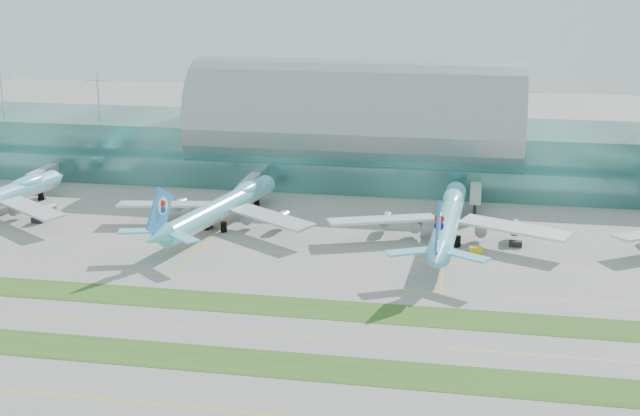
# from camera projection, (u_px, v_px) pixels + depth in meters

# --- Properties ---
(ground) EXTENTS (700.00, 700.00, 0.00)m
(ground) POSITION_uv_depth(u_px,v_px,m) (278.00, 309.00, 207.53)
(ground) COLOR gray
(ground) RESTS_ON ground
(terminal) EXTENTS (340.00, 69.10, 36.00)m
(terminal) POSITION_uv_depth(u_px,v_px,m) (356.00, 139.00, 325.26)
(terminal) COLOR #3D7A75
(terminal) RESTS_ON ground
(grass_strip_near) EXTENTS (420.00, 12.00, 0.08)m
(grass_strip_near) POSITION_uv_depth(u_px,v_px,m) (247.00, 362.00, 181.07)
(grass_strip_near) COLOR #2D591E
(grass_strip_near) RESTS_ON ground
(grass_strip_far) EXTENTS (420.00, 12.00, 0.08)m
(grass_strip_far) POSITION_uv_depth(u_px,v_px,m) (279.00, 306.00, 209.41)
(grass_strip_far) COLOR #2D591E
(grass_strip_far) RESTS_ON ground
(taxiline_a) EXTENTS (420.00, 0.35, 0.01)m
(taxiline_a) POSITION_uv_depth(u_px,v_px,m) (218.00, 410.00, 162.18)
(taxiline_a) COLOR yellow
(taxiline_a) RESTS_ON ground
(taxiline_b) EXTENTS (420.00, 0.35, 0.01)m
(taxiline_b) POSITION_uv_depth(u_px,v_px,m) (263.00, 334.00, 194.30)
(taxiline_b) COLOR yellow
(taxiline_b) RESTS_ON ground
(taxiline_c) EXTENTS (420.00, 0.35, 0.01)m
(taxiline_c) POSITION_uv_depth(u_px,v_px,m) (294.00, 282.00, 224.54)
(taxiline_c) COLOR yellow
(taxiline_c) RESTS_ON ground
(taxiline_d) EXTENTS (420.00, 0.35, 0.01)m
(taxiline_d) POSITION_uv_depth(u_px,v_px,m) (310.00, 254.00, 245.32)
(taxiline_d) COLOR yellow
(taxiline_d) RESTS_ON ground
(airliner_b) EXTENTS (64.63, 74.45, 20.69)m
(airliner_b) POSITION_uv_depth(u_px,v_px,m) (222.00, 206.00, 268.02)
(airliner_b) COLOR #66CDE1
(airliner_b) RESTS_ON ground
(airliner_c) EXTENTS (69.34, 78.68, 21.67)m
(airliner_c) POSITION_uv_depth(u_px,v_px,m) (448.00, 219.00, 254.72)
(airliner_c) COLOR #6FDAF5
(airliner_c) RESTS_ON ground
(gse_b) EXTENTS (3.82, 2.37, 1.70)m
(gse_b) POSITION_uv_depth(u_px,v_px,m) (38.00, 220.00, 273.39)
(gse_b) COLOR black
(gse_b) RESTS_ON ground
(gse_c) EXTENTS (3.93, 2.48, 1.37)m
(gse_c) POSITION_uv_depth(u_px,v_px,m) (192.00, 230.00, 264.63)
(gse_c) COLOR black
(gse_c) RESTS_ON ground
(gse_d) EXTENTS (4.16, 3.17, 1.68)m
(gse_d) POSITION_uv_depth(u_px,v_px,m) (207.00, 225.00, 268.65)
(gse_d) COLOR black
(gse_d) RESTS_ON ground
(gse_e) EXTENTS (3.73, 2.30, 1.73)m
(gse_e) POSITION_uv_depth(u_px,v_px,m) (476.00, 250.00, 246.31)
(gse_e) COLOR yellow
(gse_e) RESTS_ON ground
(gse_f) EXTENTS (3.66, 2.06, 1.69)m
(gse_f) POSITION_uv_depth(u_px,v_px,m) (515.00, 244.00, 251.41)
(gse_f) COLOR black
(gse_f) RESTS_ON ground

